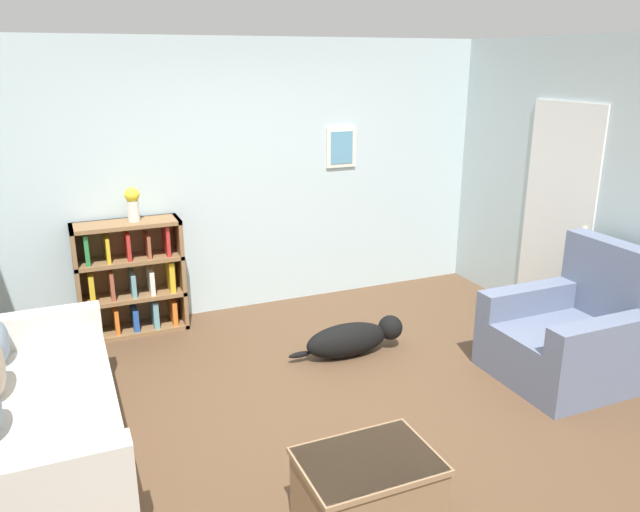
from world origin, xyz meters
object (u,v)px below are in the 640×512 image
(bookshelf, at_px, (131,279))
(vase, at_px, (133,202))
(recliner_chair, at_px, (575,334))
(coffee_table, at_px, (367,493))
(couch, at_px, (31,423))
(dog, at_px, (353,338))

(bookshelf, xyz_separation_m, vase, (0.07, -0.02, 0.71))
(bookshelf, relative_size, recliner_chair, 0.99)
(coffee_table, bearing_deg, bookshelf, 104.00)
(couch, relative_size, coffee_table, 2.85)
(dog, bearing_deg, vase, 141.58)
(coffee_table, bearing_deg, dog, 65.92)
(recliner_chair, height_order, dog, recliner_chair)
(couch, height_order, dog, couch)
(recliner_chair, height_order, vase, vase)
(dog, bearing_deg, recliner_chair, -34.40)
(bookshelf, distance_m, dog, 2.08)
(couch, xyz_separation_m, dog, (2.46, 0.61, -0.16))
(dog, relative_size, vase, 3.41)
(recliner_chair, xyz_separation_m, vase, (-3.00, 2.22, 0.87))
(bookshelf, relative_size, dog, 1.00)
(bookshelf, distance_m, vase, 0.71)
(bookshelf, height_order, dog, bookshelf)
(dog, bearing_deg, bookshelf, 142.39)
(recliner_chair, distance_m, coffee_table, 2.46)
(vase, bearing_deg, recliner_chair, -36.53)
(recliner_chair, bearing_deg, bookshelf, 143.87)
(bookshelf, xyz_separation_m, recliner_chair, (3.07, -2.24, -0.16))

